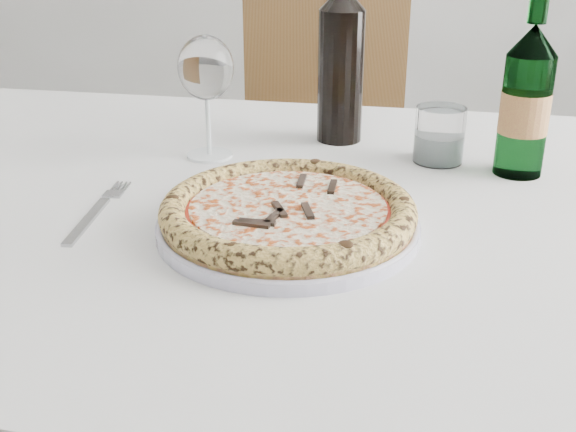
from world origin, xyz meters
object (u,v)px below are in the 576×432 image
at_px(pizza, 288,211).
at_px(tumbler, 439,138).
at_px(plate, 288,225).
at_px(beer_bottle, 526,101).
at_px(dining_table, 299,255).
at_px(wine_bottle, 341,63).
at_px(wine_glass, 206,71).
at_px(chair_far, 325,162).

bearing_deg(pizza, tumbler, 56.45).
height_order(plate, tumbler, tumbler).
xyz_separation_m(plate, beer_bottle, (0.29, 0.24, 0.09)).
distance_m(dining_table, pizza, 0.15).
relative_size(beer_bottle, wine_bottle, 0.89).
distance_m(dining_table, plate, 0.13).
relative_size(pizza, wine_bottle, 1.02).
bearing_deg(dining_table, wine_glass, 135.72).
xyz_separation_m(wine_glass, beer_bottle, (0.44, -0.01, -0.02)).
distance_m(chair_far, wine_bottle, 0.63).
height_order(plate, wine_bottle, wine_bottle).
bearing_deg(tumbler, dining_table, -136.33).
relative_size(plate, pizza, 1.03).
height_order(wine_glass, tumbler, wine_glass).
distance_m(chair_far, tumbler, 0.70).
distance_m(dining_table, chair_far, 0.80).
relative_size(wine_glass, wine_bottle, 0.62).
bearing_deg(chair_far, wine_glass, -100.52).
xyz_separation_m(chair_far, beer_bottle, (0.32, -0.64, 0.33)).
relative_size(dining_table, wine_glass, 9.27).
bearing_deg(chair_far, dining_table, -87.50).
bearing_deg(wine_glass, wine_bottle, 30.74).
height_order(tumbler, beer_bottle, beer_bottle).
relative_size(chair_far, beer_bottle, 3.66).
bearing_deg(chair_far, pizza, -87.79).
bearing_deg(tumbler, chair_far, 109.44).
bearing_deg(plate, chair_far, 92.21).
height_order(dining_table, beer_bottle, beer_bottle).
distance_m(tumbler, beer_bottle, 0.13).
bearing_deg(pizza, wine_bottle, 85.01).
height_order(wine_glass, wine_bottle, wine_bottle).
bearing_deg(beer_bottle, tumbler, 161.31).
bearing_deg(wine_bottle, tumbler, -29.36).
height_order(dining_table, pizza, pizza).
xyz_separation_m(chair_far, tumbler, (0.21, -0.61, 0.26)).
bearing_deg(wine_bottle, beer_bottle, -25.15).
relative_size(pizza, tumbler, 3.63).
bearing_deg(dining_table, wine_bottle, 83.08).
height_order(wine_glass, beer_bottle, beer_bottle).
bearing_deg(chair_far, tumbler, -70.56).
xyz_separation_m(pizza, tumbler, (0.18, 0.27, 0.01)).
height_order(dining_table, tumbler, tumbler).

